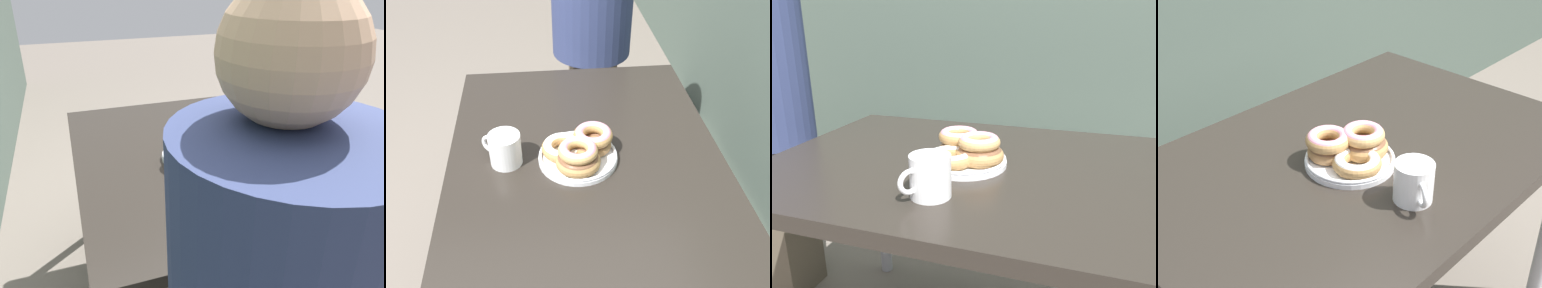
% 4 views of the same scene
% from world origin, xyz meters
% --- Properties ---
extents(dining_table, '(1.25, 0.83, 0.73)m').
position_xyz_m(dining_table, '(0.00, 0.21, 0.66)').
color(dining_table, '#28231E').
rests_on(dining_table, ground_plane).
extents(donut_plate, '(0.24, 0.25, 0.09)m').
position_xyz_m(donut_plate, '(-0.06, 0.19, 0.77)').
color(donut_plate, white).
rests_on(donut_plate, dining_table).
extents(coffee_mug, '(0.10, 0.12, 0.10)m').
position_xyz_m(coffee_mug, '(-0.07, -0.03, 0.78)').
color(coffee_mug, white).
rests_on(coffee_mug, dining_table).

